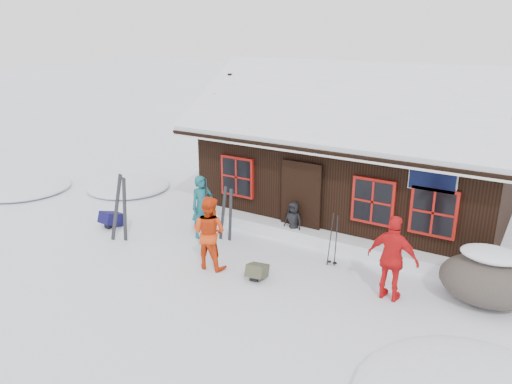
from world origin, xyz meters
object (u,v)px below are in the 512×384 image
ski_pair_left (121,209)px  backpack_blue (112,221)px  skier_teal (202,207)px  backpack_olive (257,273)px  skier_crouched (293,221)px  ski_poles (333,241)px  skier_orange_left (209,233)px  skier_orange_right (393,259)px  boulder (487,279)px

ski_pair_left → backpack_blue: 1.38m
skier_teal → ski_pair_left: ski_pair_left is taller
ski_pair_left → backpack_olive: 4.10m
skier_crouched → ski_poles: ski_poles is taller
skier_orange_left → skier_orange_right: size_ratio=0.95×
backpack_blue → skier_orange_left: bearing=-3.2°
ski_poles → backpack_blue: 6.29m
backpack_blue → ski_poles: bearing=14.1°
ski_poles → backpack_olive: bearing=-127.6°
skier_crouched → backpack_olive: bearing=-78.1°
backpack_blue → backpack_olive: bearing=-0.4°
boulder → ski_pair_left: 8.62m
skier_teal → ski_poles: bearing=-59.5°
skier_orange_left → skier_crouched: (0.88, 2.43, -0.35)m
skier_orange_left → skier_orange_right: bearing=-174.1°
skier_orange_right → backpack_blue: size_ratio=3.04×
skier_teal → skier_orange_left: (1.21, -1.30, 0.02)m
skier_teal → skier_orange_right: 5.21m
skier_teal → skier_orange_left: size_ratio=0.98×
skier_teal → skier_crouched: 2.40m
ski_poles → boulder: bearing=1.1°
ski_pair_left → ski_poles: bearing=19.3°
skier_orange_left → skier_teal: bearing=-52.5°
ski_pair_left → ski_poles: ski_pair_left is taller
ski_poles → backpack_olive: 1.93m
ski_pair_left → skier_crouched: bearing=36.1°
skier_orange_left → backpack_olive: skier_orange_left is taller
skier_orange_right → ski_pair_left: 6.82m
skier_teal → backpack_olive: bearing=-90.2°
skier_orange_left → ski_poles: skier_orange_left is taller
skier_orange_left → backpack_olive: (1.24, 0.07, -0.72)m
skier_orange_right → skier_crouched: skier_orange_right is taller
backpack_blue → ski_pair_left: bearing=-24.4°
ski_pair_left → backpack_olive: bearing=3.8°
skier_crouched → ski_poles: (1.49, -0.88, 0.11)m
ski_poles → backpack_blue: (-6.19, -1.01, -0.46)m
skier_orange_left → boulder: (5.66, 1.61, -0.31)m
skier_orange_right → boulder: skier_orange_right is taller
ski_pair_left → backpack_blue: size_ratio=3.14×
skier_orange_left → skier_crouched: skier_orange_left is taller
skier_orange_left → backpack_blue: 3.91m
ski_poles → skier_teal: bearing=-176.0°
skier_crouched → backpack_olive: size_ratio=2.01×
ski_pair_left → ski_poles: 5.41m
skier_teal → backpack_olive: 2.83m
skier_crouched → backpack_blue: bearing=-154.7°
skier_orange_right → backpack_olive: size_ratio=3.55×
boulder → backpack_olive: boulder is taller
skier_crouched → boulder: bearing=-6.4°
backpack_olive → ski_poles: bearing=42.8°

